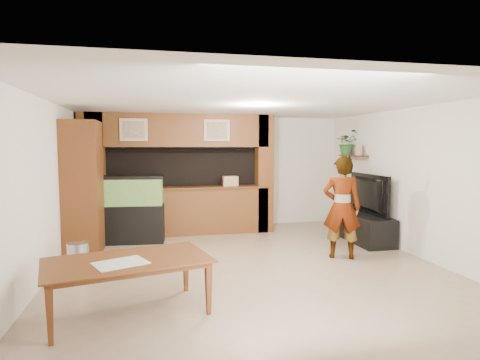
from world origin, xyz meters
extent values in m
plane|color=tan|center=(0.00, 0.00, 0.00)|extent=(6.50, 6.50, 0.00)
plane|color=white|center=(0.00, 0.00, 2.60)|extent=(6.50, 6.50, 0.00)
plane|color=silver|center=(0.00, 3.25, 1.30)|extent=(6.00, 0.00, 6.00)
plane|color=silver|center=(-3.00, 0.00, 1.30)|extent=(0.00, 6.50, 6.50)
plane|color=silver|center=(3.00, 0.00, 1.30)|extent=(0.00, 6.50, 6.50)
cube|color=brown|center=(-0.90, 2.45, 0.50)|extent=(3.80, 0.35, 1.00)
cube|color=#5E3316|center=(-0.90, 2.45, 1.02)|extent=(3.80, 0.43, 0.04)
cube|color=brown|center=(-0.90, 2.45, 2.25)|extent=(3.80, 0.35, 0.70)
cube|color=brown|center=(-2.70, 2.45, 1.30)|extent=(0.50, 0.35, 2.60)
cube|color=brown|center=(0.95, 2.45, 1.30)|extent=(0.35, 0.35, 2.60)
cube|color=black|center=(-0.90, 3.00, 1.45)|extent=(4.20, 0.45, 0.85)
cube|color=tan|center=(-1.85, 2.26, 2.25)|extent=(0.55, 0.03, 0.45)
cube|color=tan|center=(-1.85, 2.24, 2.25)|extent=(0.43, 0.01, 0.35)
cube|color=tan|center=(-0.15, 2.26, 2.25)|extent=(0.55, 0.03, 0.45)
cube|color=tan|center=(-0.15, 2.24, 2.25)|extent=(0.43, 0.01, 0.35)
cylinder|color=black|center=(-2.97, 1.00, 1.90)|extent=(0.04, 0.25, 0.25)
cylinder|color=white|center=(-2.94, 1.00, 1.90)|extent=(0.01, 0.21, 0.21)
cube|color=#5E3316|center=(2.85, 1.95, 1.70)|extent=(0.25, 0.90, 0.04)
cube|color=#5E3316|center=(-2.70, 1.32, 1.18)|extent=(0.59, 0.97, 2.36)
cylinder|color=#B2B2B7|center=(-2.55, -0.19, 0.27)|extent=(0.30, 0.30, 0.55)
cube|color=black|center=(-1.89, 1.95, 0.38)|extent=(1.21, 0.45, 0.76)
cube|color=#337F35|center=(-1.89, 1.95, 1.02)|extent=(1.16, 0.42, 0.52)
cube|color=black|center=(-1.89, 1.95, 1.31)|extent=(1.21, 0.45, 0.06)
cube|color=black|center=(2.65, 1.15, 0.27)|extent=(0.60, 1.65, 0.55)
imported|color=black|center=(2.65, 1.15, 0.95)|extent=(0.19, 1.40, 0.81)
cube|color=tan|center=(2.85, 1.72, 1.83)|extent=(0.06, 0.17, 0.22)
imported|color=#245A27|center=(2.82, 2.21, 2.00)|extent=(0.63, 0.60, 0.56)
imported|color=#A28559|center=(1.67, 0.08, 0.88)|extent=(0.75, 0.63, 1.75)
cylinder|color=black|center=(1.72, -0.08, 1.80)|extent=(0.04, 0.10, 0.16)
imported|color=#5E3316|center=(-1.77, -1.57, 0.32)|extent=(2.01, 1.41, 0.64)
cube|color=silver|center=(-1.84, -1.69, 0.65)|extent=(0.66, 0.58, 0.01)
cube|color=tan|center=(0.17, 2.45, 1.15)|extent=(0.33, 0.22, 0.22)
camera|label=1|loc=(-1.47, -6.18, 1.94)|focal=30.00mm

